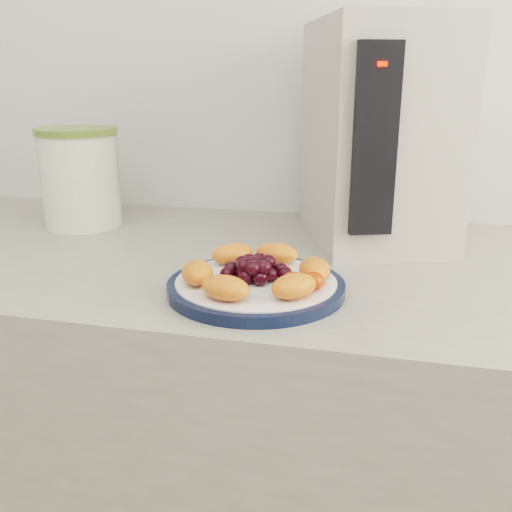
# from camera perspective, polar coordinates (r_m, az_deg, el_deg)

# --- Properties ---
(wall_back) EXTENTS (3.50, 0.02, 2.60)m
(wall_back) POSITION_cam_1_polar(r_m,az_deg,el_deg) (1.18, 0.81, 23.90)
(wall_back) COLOR silver
(wall_back) RESTS_ON floor
(counter) EXTENTS (3.50, 0.60, 0.90)m
(counter) POSITION_cam_1_polar(r_m,az_deg,el_deg) (1.13, -3.21, -21.96)
(counter) COLOR #A29C8B
(counter) RESTS_ON floor
(cabinet_face) EXTENTS (3.48, 0.58, 0.84)m
(cabinet_face) POSITION_cam_1_polar(r_m,az_deg,el_deg) (1.15, -3.18, -23.11)
(cabinet_face) COLOR #96724C
(cabinet_face) RESTS_ON floor
(plate_rim) EXTENTS (0.23, 0.23, 0.01)m
(plate_rim) POSITION_cam_1_polar(r_m,az_deg,el_deg) (0.74, 0.00, -3.12)
(plate_rim) COLOR #0D1832
(plate_rim) RESTS_ON counter
(plate_face) EXTENTS (0.21, 0.21, 0.02)m
(plate_face) POSITION_cam_1_polar(r_m,az_deg,el_deg) (0.74, 0.00, -3.05)
(plate_face) COLOR white
(plate_face) RESTS_ON counter
(canister) EXTENTS (0.16, 0.16, 0.17)m
(canister) POSITION_cam_1_polar(r_m,az_deg,el_deg) (1.11, -17.15, 7.19)
(canister) COLOR #506C0F
(canister) RESTS_ON counter
(canister_lid) EXTENTS (0.17, 0.17, 0.01)m
(canister_lid) POSITION_cam_1_polar(r_m,az_deg,el_deg) (1.10, -17.58, 11.83)
(canister_lid) COLOR olive
(canister_lid) RESTS_ON canister
(appliance_body) EXTENTS (0.29, 0.34, 0.36)m
(appliance_body) POSITION_cam_1_polar(r_m,az_deg,el_deg) (0.98, 12.07, 11.82)
(appliance_body) COLOR #BCB3A4
(appliance_body) RESTS_ON counter
(appliance_panel) EXTENTS (0.06, 0.04, 0.26)m
(appliance_panel) POSITION_cam_1_polar(r_m,az_deg,el_deg) (0.82, 11.77, 11.17)
(appliance_panel) COLOR black
(appliance_panel) RESTS_ON appliance_body
(appliance_led) EXTENTS (0.01, 0.01, 0.01)m
(appliance_led) POSITION_cam_1_polar(r_m,az_deg,el_deg) (0.81, 12.49, 18.24)
(appliance_led) COLOR #FF0C05
(appliance_led) RESTS_ON appliance_panel
(fruit_plate) EXTENTS (0.20, 0.20, 0.03)m
(fruit_plate) POSITION_cam_1_polar(r_m,az_deg,el_deg) (0.73, 0.38, -1.44)
(fruit_plate) COLOR #FF5E25
(fruit_plate) RESTS_ON plate_face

